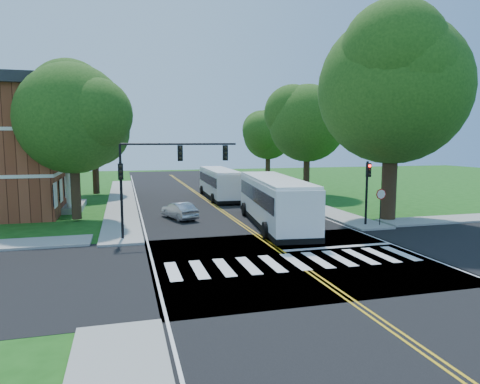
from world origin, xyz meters
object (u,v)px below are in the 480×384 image
object	(u,v)px
signal_nw	(161,167)
hatchback	(179,211)
bus_lead	(274,200)
signal_ne	(367,184)
bus_follow	(219,183)
suv	(298,209)
dark_sedan	(266,197)

from	to	relation	value
signal_nw	hatchback	distance (m)	7.53
bus_lead	signal_nw	bearing A→B (deg)	20.67
signal_ne	bus_lead	world-z (taller)	signal_ne
bus_follow	hatchback	size ratio (longest dim) A/B	3.03
signal_nw	bus_lead	bearing A→B (deg)	13.85
signal_nw	suv	xyz separation A→B (m)	(10.85, 4.53, -3.73)
bus_lead	suv	xyz separation A→B (m)	(2.90, 2.57, -1.15)
signal_nw	bus_lead	size ratio (longest dim) A/B	0.54
signal_ne	bus_follow	bearing A→B (deg)	110.72
bus_lead	suv	distance (m)	4.04
signal_nw	bus_lead	xyz separation A→B (m)	(7.95, 1.96, -2.58)
signal_ne	bus_lead	xyz separation A→B (m)	(-6.11, 1.95, -1.17)
bus_follow	signal_ne	bearing A→B (deg)	112.70
suv	dark_sedan	world-z (taller)	suv
bus_follow	signal_nw	bearing A→B (deg)	68.91
signal_ne	dark_sedan	distance (m)	13.01
signal_nw	signal_ne	size ratio (longest dim) A/B	1.62
hatchback	suv	distance (m)	9.18
hatchback	dark_sedan	world-z (taller)	hatchback
suv	signal_nw	bearing A→B (deg)	18.98
signal_nw	dark_sedan	distance (m)	16.93
bus_lead	dark_sedan	world-z (taller)	bus_lead
hatchback	suv	size ratio (longest dim) A/B	0.85
bus_follow	suv	world-z (taller)	bus_follow
hatchback	dark_sedan	size ratio (longest dim) A/B	0.96
signal_nw	bus_follow	xyz separation A→B (m)	(7.45, 17.48, -2.77)
dark_sedan	signal_ne	bearing A→B (deg)	99.85
signal_nw	signal_ne	bearing A→B (deg)	0.05
signal_ne	suv	xyz separation A→B (m)	(-3.20, 4.52, -2.31)
bus_follow	hatchback	bearing A→B (deg)	65.40
signal_ne	hatchback	world-z (taller)	signal_ne
signal_ne	hatchback	distance (m)	13.92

